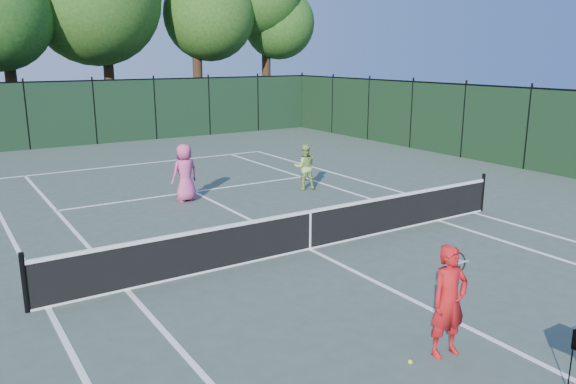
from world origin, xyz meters
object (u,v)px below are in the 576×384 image
coach (449,301)px  loose_ball_midcourt (410,362)px  player_pink (185,173)px  player_green (305,167)px

coach → loose_ball_midcourt: bearing=-178.9°
coach → loose_ball_midcourt: (-0.63, 0.07, -0.79)m
player_pink → loose_ball_midcourt: 10.25m
coach → loose_ball_midcourt: coach is taller
player_green → player_pink: bearing=13.1°
coach → player_pink: player_pink is taller
player_pink → player_green: (3.78, -0.70, -0.12)m
player_green → loose_ball_midcourt: bearing=87.2°
player_green → loose_ball_midcourt: player_green is taller
player_pink → player_green: 3.85m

